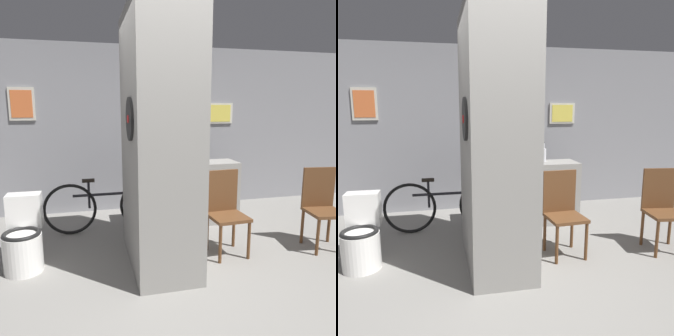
{
  "view_description": "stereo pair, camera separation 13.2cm",
  "coord_description": "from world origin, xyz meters",
  "views": [
    {
      "loc": [
        -0.69,
        -2.63,
        1.67
      ],
      "look_at": [
        0.22,
        1.05,
        0.95
      ],
      "focal_mm": 35.0,
      "sensor_mm": 36.0,
      "label": 1
    },
    {
      "loc": [
        -0.56,
        -2.66,
        1.67
      ],
      "look_at": [
        0.22,
        1.05,
        0.95
      ],
      "focal_mm": 35.0,
      "sensor_mm": 36.0,
      "label": 2
    }
  ],
  "objects": [
    {
      "name": "ground_plane",
      "position": [
        0.0,
        0.0,
        0.0
      ],
      "size": [
        14.0,
        14.0,
        0.0
      ],
      "primitive_type": "plane",
      "color": "gray"
    },
    {
      "name": "wall_back",
      "position": [
        -0.0,
        2.63,
        1.3
      ],
      "size": [
        8.0,
        0.09,
        2.6
      ],
      "color": "gray",
      "rests_on": "ground_plane"
    },
    {
      "name": "pillar_center",
      "position": [
        0.02,
        0.65,
        1.3
      ],
      "size": [
        0.66,
        1.3,
        2.6
      ],
      "color": "gray",
      "rests_on": "ground_plane"
    },
    {
      "name": "counter_shelf",
      "position": [
        0.69,
        1.71,
        0.44
      ],
      "size": [
        1.4,
        0.44,
        0.88
      ],
      "color": "gray",
      "rests_on": "ground_plane"
    },
    {
      "name": "toilet",
      "position": [
        -1.38,
        0.81,
        0.31
      ],
      "size": [
        0.39,
        0.55,
        0.75
      ],
      "color": "white",
      "rests_on": "ground_plane"
    },
    {
      "name": "chair_near_pillar",
      "position": [
        0.8,
        0.68,
        0.52
      ],
      "size": [
        0.42,
        0.42,
        0.95
      ],
      "rotation": [
        0.0,
        0.0,
        0.06
      ],
      "color": "brown",
      "rests_on": "ground_plane"
    },
    {
      "name": "chair_by_doorway",
      "position": [
        1.98,
        0.56,
        0.52
      ],
      "size": [
        0.45,
        0.45,
        0.95
      ],
      "rotation": [
        0.0,
        0.0,
        -0.14
      ],
      "color": "brown",
      "rests_on": "ground_plane"
    },
    {
      "name": "bicycle",
      "position": [
        -0.46,
        1.65,
        0.36
      ],
      "size": [
        1.67,
        0.42,
        0.73
      ],
      "color": "black",
      "rests_on": "ground_plane"
    },
    {
      "name": "bottle_tall",
      "position": [
        0.92,
        1.79,
        0.99
      ],
      "size": [
        0.08,
        0.08,
        0.29
      ],
      "color": "silver",
      "rests_on": "counter_shelf"
    },
    {
      "name": "bottle_short",
      "position": [
        0.8,
        1.77,
        0.97
      ],
      "size": [
        0.09,
        0.09,
        0.24
      ],
      "color": "#19598C",
      "rests_on": "counter_shelf"
    }
  ]
}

